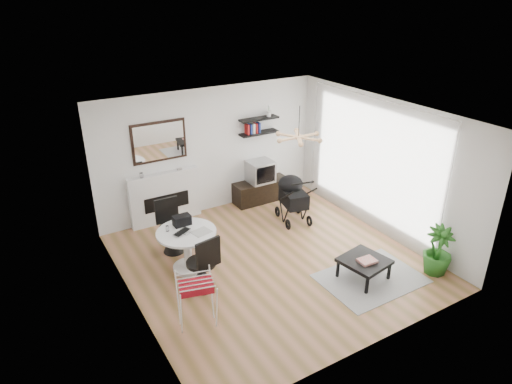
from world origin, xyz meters
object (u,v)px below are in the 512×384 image
tv_console (261,191)px  drying_rack (197,302)px  crt_tv (260,171)px  dining_table (187,244)px  coffee_table (364,262)px  potted_plant (438,250)px  stroller (293,200)px  fireplace (165,192)px

tv_console → drying_rack: drying_rack is taller
crt_tv → dining_table: (-2.52, -1.72, -0.24)m
coffee_table → potted_plant: size_ratio=0.93×
tv_console → dining_table: (-2.54, -1.72, 0.25)m
dining_table → coffee_table: bearing=-36.2°
tv_console → stroller: bearing=-85.6°
fireplace → dining_table: (-0.31, -1.88, -0.19)m
dining_table → potted_plant: size_ratio=1.17×
drying_rack → potted_plant: (4.10, -0.85, 0.01)m
coffee_table → stroller: bearing=85.5°
dining_table → potted_plant: potted_plant is taller
fireplace → dining_table: 1.92m
potted_plant → coffee_table: bearing=157.4°
fireplace → drying_rack: fireplace is taller
fireplace → coffee_table: 4.27m
fireplace → potted_plant: (3.34, -4.17, -0.24)m
tv_console → crt_tv: size_ratio=2.34×
crt_tv → drying_rack: size_ratio=0.69×
drying_rack → coffee_table: (2.90, -0.35, -0.09)m
coffee_table → potted_plant: potted_plant is taller
coffee_table → fireplace: bearing=120.2°
crt_tv → drying_rack: (-2.98, -3.15, -0.31)m
drying_rack → potted_plant: bearing=3.0°
fireplace → drying_rack: size_ratio=2.67×
crt_tv → stroller: 1.16m
coffee_table → potted_plant: 1.30m
coffee_table → tv_console: bearing=88.4°
tv_console → stroller: stroller is taller
coffee_table → drying_rack: bearing=173.0°
coffee_table → crt_tv: bearing=88.8°
dining_table → drying_rack: bearing=-107.8°
crt_tv → coffee_table: crt_tv is taller
crt_tv → potted_plant: size_ratio=0.63×
crt_tv → coffee_table: (-0.07, -3.51, -0.40)m
fireplace → drying_rack: 3.42m
tv_console → coffee_table: tv_console is taller
stroller → potted_plant: 3.06m
dining_table → coffee_table: (2.44, -1.79, -0.16)m
dining_table → stroller: 2.70m
potted_plant → tv_console: bearing=105.3°
tv_console → potted_plant: potted_plant is taller
drying_rack → stroller: 3.70m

